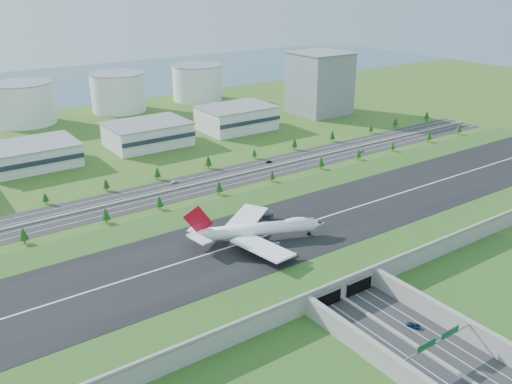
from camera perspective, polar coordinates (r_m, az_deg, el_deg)
ground at (r=256.16m, az=1.37°, el=-6.16°), size 1200.00×1200.00×0.00m
airfield_deck at (r=254.18m, az=1.39°, el=-5.35°), size 520.00×100.00×9.20m
underpass_road at (r=196.22m, az=19.50°, el=-16.19°), size 38.80×120.40×8.00m
sign_gantry_near at (r=196.04m, az=18.59°, el=-14.81°), size 38.70×0.70×9.80m
north_expressway at (r=330.46m, az=-8.39°, el=0.28°), size 560.00×36.00×0.12m
tree_row at (r=342.07m, az=-3.56°, el=2.10°), size 505.87×48.71×8.46m
hangar_mid_a at (r=395.74m, az=-22.60°, el=3.59°), size 58.00×42.00×15.00m
hangar_mid_b at (r=419.79m, az=-11.33°, el=5.99°), size 58.00×42.00×17.00m
hangar_mid_c at (r=455.93m, az=-2.08°, el=7.79°), size 58.00×42.00×19.00m
office_tower at (r=512.28m, az=6.71°, el=11.28°), size 46.00×46.00×55.00m
fuel_tank_b at (r=512.31m, az=-23.23°, el=8.54°), size 50.00×50.00×35.00m
fuel_tank_c at (r=535.31m, az=-14.30°, el=10.13°), size 50.00×50.00×35.00m
fuel_tank_d at (r=570.17m, az=-6.20°, el=11.36°), size 50.00×50.00×35.00m
bay_water at (r=686.08m, az=-23.40°, el=10.01°), size 1200.00×260.00×0.06m
boeing_747 at (r=244.76m, az=0.13°, el=-3.96°), size 61.74×57.21×20.18m
car_0 at (r=199.75m, az=12.79°, el=-15.52°), size 1.95×4.35×1.45m
car_2 at (r=212.75m, az=16.22°, el=-13.32°), size 4.07×5.60×1.41m
car_5 at (r=373.73m, az=1.33°, el=3.21°), size 4.46×2.23×1.40m
car_6 at (r=403.74m, az=10.95°, el=4.24°), size 5.55×3.72×1.41m
car_7 at (r=340.49m, az=-8.68°, el=1.06°), size 5.08×2.49×1.42m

